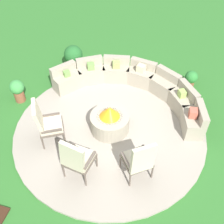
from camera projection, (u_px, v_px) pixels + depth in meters
name	position (u px, v px, depth m)	size (l,w,h in m)	color
ground_plane	(110.00, 130.00, 6.71)	(24.00, 24.00, 0.00)	#2D6B28
patio_circle	(110.00, 130.00, 6.69)	(4.67, 4.67, 0.06)	#9E9384
fire_pit	(110.00, 121.00, 6.47)	(0.94, 0.94, 0.73)	#9E937F
curved_stone_bench	(134.00, 85.00, 7.41)	(4.23, 2.14, 0.71)	#9E937F
lounge_chair_front_left	(46.00, 122.00, 6.03)	(0.76, 0.77, 1.15)	brown
lounge_chair_front_right	(77.00, 158.00, 5.33)	(0.63, 0.63, 1.17)	brown
lounge_chair_back_left	(139.00, 160.00, 5.33)	(0.75, 0.76, 1.10)	brown
potted_plant_0	(74.00, 57.00, 8.20)	(0.56, 0.56, 0.83)	#605B56
potted_plant_1	(18.00, 90.00, 7.23)	(0.39, 0.39, 0.67)	brown
potted_plant_2	(191.00, 79.00, 7.68)	(0.36, 0.36, 0.55)	brown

